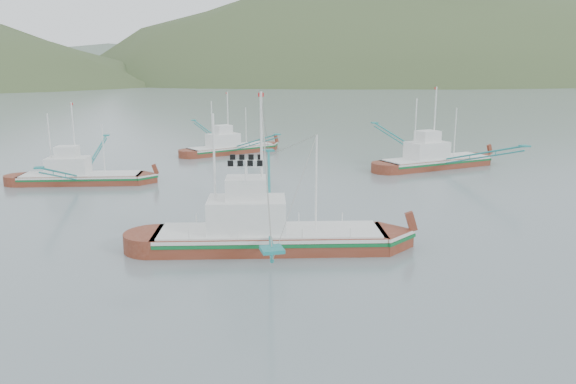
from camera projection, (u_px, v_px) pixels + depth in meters
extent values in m
plane|color=slate|center=(309.00, 253.00, 40.23)|extent=(1200.00, 1200.00, 0.00)
cube|color=maroon|center=(270.00, 246.00, 41.23)|extent=(17.33, 7.90, 2.24)
cube|color=silver|center=(270.00, 233.00, 41.02)|extent=(17.02, 7.92, 0.25)
cube|color=#0D612C|center=(270.00, 237.00, 41.08)|extent=(17.03, 7.94, 0.25)
cube|color=silver|center=(270.00, 230.00, 40.97)|extent=(16.47, 7.51, 0.13)
cube|color=silver|center=(247.00, 215.00, 40.65)|extent=(6.22, 4.67, 2.46)
cube|color=silver|center=(246.00, 188.00, 40.21)|extent=(3.36, 3.02, 1.56)
cylinder|color=white|center=(262.00, 163.00, 39.85)|extent=(0.18, 0.18, 10.06)
cylinder|color=white|center=(215.00, 174.00, 39.89)|extent=(0.16, 0.16, 8.55)
cylinder|color=white|center=(316.00, 184.00, 40.34)|extent=(0.13, 0.13, 7.04)
cube|color=maroon|center=(231.00, 152.00, 86.10)|extent=(14.02, 8.41, 1.82)
cube|color=silver|center=(231.00, 147.00, 85.93)|extent=(13.80, 8.38, 0.20)
cube|color=#0D612C|center=(231.00, 148.00, 85.98)|extent=(13.80, 8.39, 0.20)
cube|color=silver|center=(231.00, 146.00, 85.89)|extent=(13.32, 7.99, 0.11)
cube|color=silver|center=(223.00, 140.00, 84.89)|extent=(5.30, 4.38, 2.00)
cube|color=silver|center=(223.00, 129.00, 84.53)|extent=(2.94, 2.73, 1.27)
cylinder|color=white|center=(228.00, 119.00, 84.73)|extent=(0.15, 0.15, 8.19)
cylinder|color=white|center=(212.00, 125.00, 83.30)|extent=(0.13, 0.13, 6.96)
cylinder|color=white|center=(246.00, 126.00, 86.83)|extent=(0.11, 0.11, 5.73)
cube|color=maroon|center=(435.00, 166.00, 73.93)|extent=(15.97, 7.28, 2.06)
cube|color=silver|center=(436.00, 159.00, 73.73)|extent=(15.68, 7.30, 0.23)
cube|color=#0D612C|center=(435.00, 161.00, 73.79)|extent=(15.69, 7.32, 0.23)
cube|color=silver|center=(436.00, 158.00, 73.69)|extent=(15.17, 6.92, 0.12)
cube|color=silver|center=(427.00, 151.00, 72.78)|extent=(5.73, 4.31, 2.27)
cube|color=silver|center=(428.00, 136.00, 72.37)|extent=(3.09, 2.78, 1.44)
cylinder|color=white|center=(435.00, 123.00, 72.45)|extent=(0.16, 0.16, 9.27)
cylinder|color=white|center=(415.00, 130.00, 71.26)|extent=(0.14, 0.14, 7.88)
cylinder|color=white|center=(455.00, 132.00, 74.33)|extent=(0.12, 0.12, 6.49)
cube|color=maroon|center=(82.00, 182.00, 63.92)|extent=(13.90, 6.04, 1.80)
cube|color=silver|center=(81.00, 175.00, 63.76)|extent=(13.65, 6.06, 0.20)
cube|color=#0D612C|center=(81.00, 177.00, 63.81)|extent=(13.65, 6.08, 0.20)
cube|color=silver|center=(81.00, 174.00, 63.72)|extent=(13.21, 5.74, 0.11)
cube|color=silver|center=(68.00, 166.00, 63.42)|extent=(4.95, 3.66, 1.98)
cube|color=silver|center=(67.00, 152.00, 63.07)|extent=(2.66, 2.38, 1.26)
cylinder|color=white|center=(74.00, 139.00, 62.81)|extent=(0.14, 0.14, 8.08)
cylinder|color=white|center=(50.00, 144.00, 62.77)|extent=(0.13, 0.13, 6.87)
cylinder|color=white|center=(103.00, 149.00, 63.27)|extent=(0.11, 0.11, 5.66)
ellipsoid|color=#394A26|center=(429.00, 80.00, 504.66)|extent=(684.00, 432.00, 306.00)
ellipsoid|color=slate|center=(182.00, 78.00, 576.52)|extent=(960.00, 400.00, 240.00)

